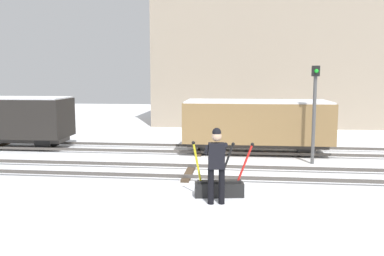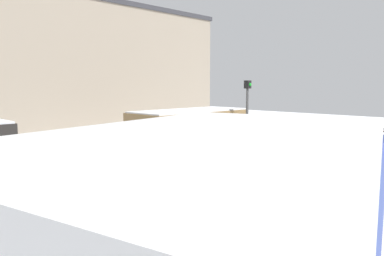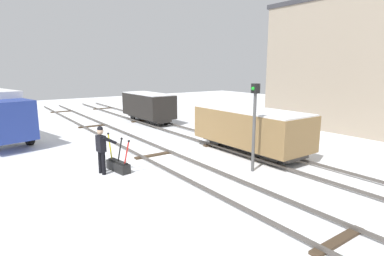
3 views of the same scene
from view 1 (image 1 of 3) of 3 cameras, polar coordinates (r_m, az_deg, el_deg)
The scene contains 9 objects.
ground_plane at distance 12.87m, azimuth -0.47°, elevation -6.49°, with size 60.00×60.00×0.00m, color white.
track_main_line at distance 12.85m, azimuth -0.47°, elevation -6.02°, with size 44.00×1.94×0.18m.
track_siding_near at distance 16.59m, azimuth 1.15°, elevation -2.95°, with size 44.00×1.94×0.18m.
switch_lever_frame at distance 10.62m, azimuth 3.81°, elevation -8.15°, with size 1.56×0.54×1.44m.
rail_worker at distance 9.86m, azimuth 3.39°, elevation -4.52°, with size 0.61×0.71×1.85m.
signal_post at distance 14.74m, azimuth 16.60°, elevation 3.28°, with size 0.24×0.32×3.39m.
apartment_building at distance 27.31m, azimuth 12.18°, elevation 9.54°, with size 15.91×6.76×8.37m.
freight_car_mid_siding at distance 18.92m, azimuth -23.71°, elevation 1.21°, with size 4.83×1.96×2.16m.
freight_car_near_switch at distance 16.37m, azimuth 8.93°, elevation 0.76°, with size 5.65×2.33×2.09m.
Camera 1 is at (1.52, -12.40, 3.09)m, focal length 38.54 mm.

